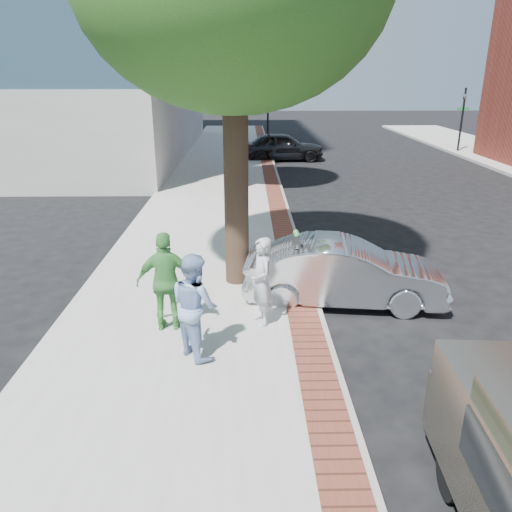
{
  "coord_description": "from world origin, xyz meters",
  "views": [
    {
      "loc": [
        -0.38,
        -8.51,
        4.53
      ],
      "look_at": [
        -0.2,
        0.61,
        1.2
      ],
      "focal_mm": 35.0,
      "sensor_mm": 36.0,
      "label": 1
    }
  ],
  "objects_px": {
    "person_officer": "(195,305)",
    "sedan_silver": "(344,272)",
    "parking_meter": "(296,251)",
    "person_green": "(167,282)",
    "bg_car": "(282,146)",
    "person_gray": "(261,282)"
  },
  "relations": [
    {
      "from": "parking_meter",
      "to": "person_green",
      "type": "bearing_deg",
      "value": -153.49
    },
    {
      "from": "parking_meter",
      "to": "bg_car",
      "type": "height_order",
      "value": "parking_meter"
    },
    {
      "from": "parking_meter",
      "to": "bg_car",
      "type": "xyz_separation_m",
      "value": [
        1.01,
        18.61,
        -0.43
      ]
    },
    {
      "from": "person_officer",
      "to": "person_green",
      "type": "xyz_separation_m",
      "value": [
        -0.58,
        0.9,
        0.04
      ]
    },
    {
      "from": "parking_meter",
      "to": "person_officer",
      "type": "distance_m",
      "value": 2.79
    },
    {
      "from": "person_officer",
      "to": "sedan_silver",
      "type": "height_order",
      "value": "person_officer"
    },
    {
      "from": "person_gray",
      "to": "parking_meter",
      "type": "bearing_deg",
      "value": 127.74
    },
    {
      "from": "parking_meter",
      "to": "bg_car",
      "type": "distance_m",
      "value": 18.65
    },
    {
      "from": "sedan_silver",
      "to": "bg_car",
      "type": "xyz_separation_m",
      "value": [
        -0.01,
        18.46,
        0.1
      ]
    },
    {
      "from": "person_officer",
      "to": "parking_meter",
      "type": "bearing_deg",
      "value": -78.46
    },
    {
      "from": "person_officer",
      "to": "bg_car",
      "type": "bearing_deg",
      "value": -45.21
    },
    {
      "from": "bg_car",
      "to": "sedan_silver",
      "type": "bearing_deg",
      "value": 178.45
    },
    {
      "from": "parking_meter",
      "to": "person_gray",
      "type": "relative_size",
      "value": 0.89
    },
    {
      "from": "person_green",
      "to": "person_officer",
      "type": "bearing_deg",
      "value": 119.43
    },
    {
      "from": "parking_meter",
      "to": "person_officer",
      "type": "xyz_separation_m",
      "value": [
        -1.83,
        -2.1,
        -0.18
      ]
    },
    {
      "from": "person_officer",
      "to": "sedan_silver",
      "type": "xyz_separation_m",
      "value": [
        2.85,
        2.25,
        -0.36
      ]
    },
    {
      "from": "person_officer",
      "to": "sedan_silver",
      "type": "bearing_deg",
      "value": -89.09
    },
    {
      "from": "person_gray",
      "to": "bg_car",
      "type": "xyz_separation_m",
      "value": [
        1.73,
        19.65,
        -0.21
      ]
    },
    {
      "from": "parking_meter",
      "to": "person_officer",
      "type": "bearing_deg",
      "value": -131.06
    },
    {
      "from": "sedan_silver",
      "to": "bg_car",
      "type": "bearing_deg",
      "value": 6.8
    },
    {
      "from": "sedan_silver",
      "to": "bg_car",
      "type": "distance_m",
      "value": 18.46
    },
    {
      "from": "person_gray",
      "to": "sedan_silver",
      "type": "height_order",
      "value": "person_gray"
    }
  ]
}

